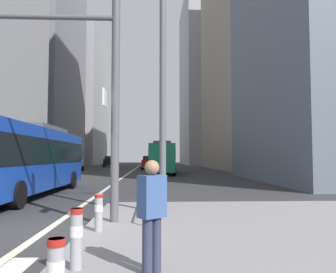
# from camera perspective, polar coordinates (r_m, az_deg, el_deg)

# --- Properties ---
(ground_plane) EXTENTS (160.00, 160.00, 0.00)m
(ground_plane) POSITION_cam_1_polar(r_m,az_deg,el_deg) (28.94, -7.88, -7.01)
(ground_plane) COLOR #303033
(median_island) EXTENTS (9.00, 10.00, 0.15)m
(median_island) POSITION_cam_1_polar(r_m,az_deg,el_deg) (8.46, 17.92, -15.25)
(median_island) COLOR gray
(median_island) RESTS_ON ground
(lane_centre_line) EXTENTS (0.20, 80.00, 0.01)m
(lane_centre_line) POSITION_cam_1_polar(r_m,az_deg,el_deg) (38.90, -6.52, -6.08)
(lane_centre_line) COLOR beige
(lane_centre_line) RESTS_ON ground
(office_tower_left_mid) EXTENTS (10.98, 21.05, 53.26)m
(office_tower_left_mid) POSITION_cam_1_polar(r_m,az_deg,el_deg) (63.95, -20.57, 19.63)
(office_tower_left_mid) COLOR gray
(office_tower_left_mid) RESTS_ON ground
(office_tower_left_far) EXTENTS (12.58, 22.66, 31.22)m
(office_tower_left_far) POSITION_cam_1_polar(r_m,az_deg,el_deg) (84.99, -15.32, 6.05)
(office_tower_left_far) COLOR #9E9EA3
(office_tower_left_far) RESTS_ON ground
(office_tower_right_mid) EXTENTS (10.41, 25.47, 37.72)m
(office_tower_right_mid) POSITION_cam_1_polar(r_m,az_deg,el_deg) (55.00, 13.11, 14.72)
(office_tower_right_mid) COLOR gray
(office_tower_right_mid) RESTS_ON ground
(office_tower_right_far) EXTENTS (13.99, 24.39, 39.64)m
(office_tower_right_far) POSITION_cam_1_polar(r_m,az_deg,el_deg) (83.46, 7.46, 9.07)
(office_tower_right_far) COLOR #9E9EA3
(office_tower_right_far) RESTS_ON ground
(city_bus_blue_oncoming) EXTENTS (2.78, 12.09, 3.40)m
(city_bus_blue_oncoming) POSITION_cam_1_polar(r_m,az_deg,el_deg) (17.14, -22.69, -3.14)
(city_bus_blue_oncoming) COLOR #14389E
(city_bus_blue_oncoming) RESTS_ON ground
(city_bus_red_receding) EXTENTS (2.92, 11.27, 3.40)m
(city_bus_red_receding) POSITION_cam_1_polar(r_m,az_deg,el_deg) (36.81, -1.02, -3.40)
(city_bus_red_receding) COLOR #198456
(city_bus_red_receding) RESTS_ON ground
(city_bus_red_distant) EXTENTS (2.93, 10.74, 3.40)m
(city_bus_red_distant) POSITION_cam_1_polar(r_m,az_deg,el_deg) (58.37, -1.86, -3.40)
(city_bus_red_distant) COLOR #198456
(city_bus_red_distant) RESTS_ON ground
(car_oncoming_mid) EXTENTS (2.16, 4.64, 1.94)m
(car_oncoming_mid) POSITION_cam_1_polar(r_m,az_deg,el_deg) (62.72, -9.80, -4.13)
(car_oncoming_mid) COLOR black
(car_oncoming_mid) RESTS_ON ground
(car_receding_near) EXTENTS (2.15, 4.30, 1.94)m
(car_receding_near) POSITION_cam_1_polar(r_m,az_deg,el_deg) (67.94, -2.93, -4.11)
(car_receding_near) COLOR #B2A899
(car_receding_near) RESTS_ON ground
(car_receding_far) EXTENTS (2.19, 4.32, 1.94)m
(car_receding_far) POSITION_cam_1_polar(r_m,az_deg,el_deg) (48.47, -3.25, -4.40)
(car_receding_far) COLOR maroon
(car_receding_far) RESTS_ON ground
(car_oncoming_far) EXTENTS (2.04, 4.02, 1.94)m
(car_oncoming_far) POSITION_cam_1_polar(r_m,az_deg,el_deg) (44.23, -15.65, -4.38)
(car_oncoming_far) COLOR silver
(car_oncoming_far) RESTS_ON ground
(traffic_signal_gantry) EXTENTS (6.29, 0.65, 6.00)m
(traffic_signal_gantry) POSITION_cam_1_polar(r_m,az_deg,el_deg) (9.74, -21.40, 10.39)
(traffic_signal_gantry) COLOR #515156
(traffic_signal_gantry) RESTS_ON median_island
(street_lamp_post) EXTENTS (5.50, 0.32, 8.00)m
(street_lamp_post) POSITION_cam_1_polar(r_m,az_deg,el_deg) (10.83, -0.88, 15.16)
(street_lamp_post) COLOR #56565B
(street_lamp_post) RESTS_ON median_island
(bollard_front) EXTENTS (0.20, 0.20, 0.81)m
(bollard_front) POSITION_cam_1_polar(r_m,az_deg,el_deg) (4.09, -18.35, -20.80)
(bollard_front) COLOR #99999E
(bollard_front) RESTS_ON median_island
(bollard_left) EXTENTS (0.20, 0.20, 0.91)m
(bollard_left) POSITION_cam_1_polar(r_m,az_deg,el_deg) (5.49, -15.12, -15.74)
(bollard_left) COLOR #99999E
(bollard_left) RESTS_ON median_island
(bollard_right) EXTENTS (0.20, 0.20, 0.84)m
(bollard_right) POSITION_cam_1_polar(r_m,az_deg,el_deg) (8.02, -11.57, -12.08)
(bollard_right) COLOR #99999E
(bollard_right) RESTS_ON median_island
(pedestrian_railing) EXTENTS (0.06, 3.62, 0.98)m
(pedestrian_railing) POSITION_cam_1_polar(r_m,az_deg,el_deg) (9.78, -1.63, -9.17)
(pedestrian_railing) COLOR black
(pedestrian_railing) RESTS_ON median_island
(pedestrian_waiting) EXTENTS (0.45, 0.42, 1.64)m
(pedestrian_waiting) POSITION_cam_1_polar(r_m,az_deg,el_deg) (5.08, -2.73, -12.26)
(pedestrian_waiting) COLOR #2D334C
(pedestrian_waiting) RESTS_ON median_island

